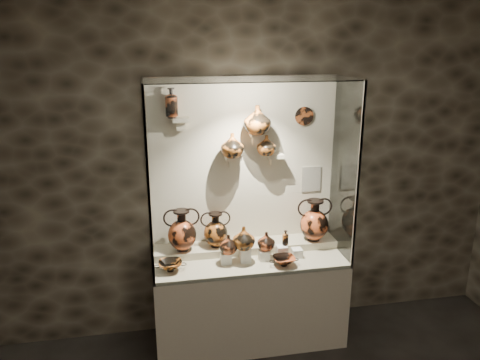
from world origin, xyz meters
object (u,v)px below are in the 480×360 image
amphora_mid (216,230)px  ovoid_vase_b (257,120)px  amphora_right (314,220)px  jug_a (229,244)px  jug_c (266,241)px  lekythos_tall (171,101)px  amphora_left (182,230)px  lekythos_small (285,237)px  ovoid_vase_c (266,145)px  kylix_right (284,260)px  jug_b (244,238)px  ovoid_vase_a (232,145)px  kylix_left (170,265)px

amphora_mid → ovoid_vase_b: ovoid_vase_b is taller
amphora_mid → ovoid_vase_b: bearing=-2.0°
amphora_right → jug_a: size_ratio=2.35×
jug_c → lekythos_tall: 1.45m
amphora_left → lekythos_tall: 1.12m
jug_a → lekythos_small: size_ratio=1.10×
ovoid_vase_c → kylix_right: bearing=-61.3°
jug_a → jug_b: 0.14m
amphora_left → ovoid_vase_c: size_ratio=2.12×
kylix_right → ovoid_vase_a: (-0.38, 0.38, 0.94)m
amphora_left → amphora_mid: bearing=-14.9°
kylix_left → ovoid_vase_b: ovoid_vase_b is taller
amphora_left → jug_c: (0.72, -0.17, -0.09)m
amphora_right → jug_b: (-0.70, -0.20, -0.04)m
amphora_left → ovoid_vase_c: ovoid_vase_c is taller
jug_c → ovoid_vase_a: bearing=127.4°
jug_c → ovoid_vase_c: bearing=67.0°
amphora_mid → kylix_left: bearing=-151.9°
kylix_right → ovoid_vase_c: bearing=84.4°
jug_a → amphora_left: bearing=130.7°
jug_a → jug_c: size_ratio=1.02×
jug_b → kylix_left: 0.66m
jug_c → lekythos_tall: size_ratio=0.58×
jug_a → jug_c: jug_a is taller
kylix_right → ovoid_vase_b: ovoid_vase_b is taller
amphora_right → ovoid_vase_c: (-0.45, 0.07, 0.71)m
lekythos_small → kylix_left: (-1.02, -0.07, -0.15)m
amphora_mid → jug_c: amphora_mid is taller
amphora_mid → kylix_left: 0.53m
kylix_right → jug_a: bearing=148.9°
jug_b → lekythos_tall: bearing=164.2°
lekythos_small → ovoid_vase_c: 0.83m
jug_a → ovoid_vase_a: bearing=51.2°
amphora_mid → amphora_right: size_ratio=0.82×
amphora_left → ovoid_vase_a: 0.87m
amphora_mid → jug_b: 0.31m
amphora_right → ovoid_vase_c: bearing=173.0°
jug_b → kylix_left: size_ratio=0.79×
jug_a → kylix_left: (-0.50, -0.04, -0.13)m
jug_c → amphora_mid: bearing=143.1°
amphora_right → jug_a: amphora_right is taller
kylix_left → amphora_right: bearing=1.3°
amphora_right → kylix_left: (-1.34, -0.23, -0.22)m
lekythos_small → kylix_left: lekythos_small is taller
jug_c → lekythos_tall: bearing=148.7°
jug_b → lekythos_small: (0.38, 0.03, -0.03)m
amphora_left → kylix_right: size_ratio=1.55×
amphora_mid → amphora_left: bearing=-179.6°
kylix_left → ovoid_vase_a: bearing=18.0°
amphora_left → jug_c: 0.75m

